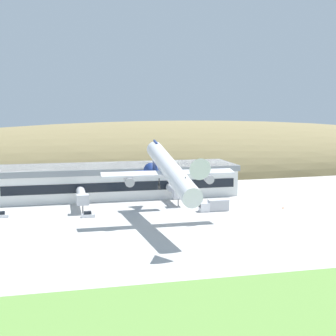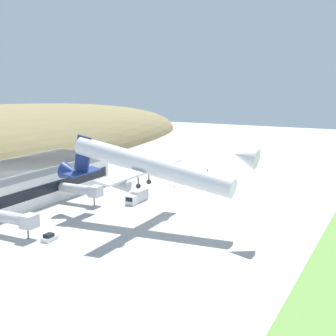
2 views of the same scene
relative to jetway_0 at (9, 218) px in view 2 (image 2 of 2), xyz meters
The scene contains 7 objects.
ground_plane 40.09m from the jetway_0, 47.57° to the right, with size 462.76×462.76×0.00m, color #B7B5AF.
jetway_0 is the anchor object (origin of this frame).
jetway_1 28.36m from the jetway_0, ahead, with size 3.38×13.11×5.43m.
cargo_airplane 32.48m from the jetway_0, 47.85° to the right, with size 33.92×51.28×12.85m.
service_car_1 10.68m from the jetway_0, 83.44° to the right, with size 3.63×1.82×1.58m.
fuel_truck 38.42m from the jetway_0, 16.12° to the right, with size 8.51×2.58×3.21m.
traffic_cone_0 58.89m from the jetway_0, 11.73° to the right, with size 0.52×0.52×0.58m.
Camera 2 is at (-98.45, -45.96, 33.90)m, focal length 50.00 mm.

